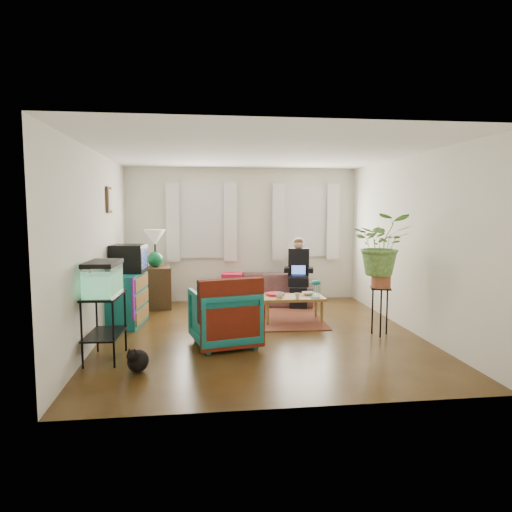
{
  "coord_description": "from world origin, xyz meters",
  "views": [
    {
      "loc": [
        -0.86,
        -6.44,
        1.82
      ],
      "look_at": [
        0.0,
        0.4,
        1.1
      ],
      "focal_mm": 32.0,
      "sensor_mm": 36.0,
      "label": 1
    }
  ],
  "objects": [
    {
      "name": "wall_front",
      "position": [
        0.0,
        -2.5,
        1.3
      ],
      "size": [
        4.5,
        0.01,
        2.6
      ],
      "primitive_type": "cube",
      "color": "silver",
      "rests_on": "floor"
    },
    {
      "name": "crt_tv",
      "position": [
        -1.96,
        0.87,
        1.04
      ],
      "size": [
        0.55,
        0.51,
        0.44
      ],
      "primitive_type": "cube",
      "rotation": [
        0.0,
        0.0,
        -0.11
      ],
      "color": "black",
      "rests_on": "dresser"
    },
    {
      "name": "table_lamp",
      "position": [
        -1.65,
        1.95,
        1.08
      ],
      "size": [
        0.43,
        0.43,
        0.69
      ],
      "primitive_type": null,
      "rotation": [
        0.0,
        0.0,
        0.12
      ],
      "color": "white",
      "rests_on": "side_table"
    },
    {
      "name": "wall_right",
      "position": [
        2.25,
        0.0,
        1.3
      ],
      "size": [
        0.01,
        5.0,
        2.6
      ],
      "primitive_type": "cube",
      "color": "silver",
      "rests_on": "floor"
    },
    {
      "name": "wall_left",
      "position": [
        -2.25,
        0.0,
        1.3
      ],
      "size": [
        0.01,
        5.0,
        2.6
      ],
      "primitive_type": "cube",
      "color": "silver",
      "rests_on": "floor"
    },
    {
      "name": "cup_b",
      "position": [
        0.67,
        0.5,
        0.45
      ],
      "size": [
        0.09,
        0.09,
        0.08
      ],
      "primitive_type": "imported",
      "rotation": [
        0.0,
        0.0,
        -0.02
      ],
      "color": "beige",
      "rests_on": "coffee_table"
    },
    {
      "name": "birdcage",
      "position": [
        0.97,
        0.52,
        0.55
      ],
      "size": [
        0.17,
        0.17,
        0.29
      ],
      "primitive_type": null,
      "rotation": [
        0.0,
        0.0,
        -0.02
      ],
      "color": "#115B6B",
      "rests_on": "coffee_table"
    },
    {
      "name": "window_right",
      "position": [
        1.25,
        2.48,
        1.55
      ],
      "size": [
        1.08,
        0.04,
        1.38
      ],
      "primitive_type": "cube",
      "color": "white",
      "rests_on": "wall_back"
    },
    {
      "name": "area_rug",
      "position": [
        0.13,
        0.86,
        0.01
      ],
      "size": [
        2.06,
        1.68,
        0.01
      ],
      "primitive_type": "cube",
      "rotation": [
        0.0,
        0.0,
        -0.04
      ],
      "color": "maroon",
      "rests_on": "floor"
    },
    {
      "name": "sofa",
      "position": [
        0.31,
        2.05,
        0.38
      ],
      "size": [
        2.06,
        1.16,
        0.76
      ],
      "primitive_type": "imported",
      "rotation": [
        0.0,
        0.0,
        -0.22
      ],
      "color": "brown",
      "rests_on": "floor"
    },
    {
      "name": "snack_tray",
      "position": [
        0.36,
        0.81,
        0.43
      ],
      "size": [
        0.31,
        0.31,
        0.04
      ],
      "primitive_type": "cylinder",
      "rotation": [
        0.0,
        0.0,
        -0.02
      ],
      "color": "#B21414",
      "rests_on": "coffee_table"
    },
    {
      "name": "wall_back",
      "position": [
        0.0,
        2.5,
        1.3
      ],
      "size": [
        4.5,
        0.01,
        2.6
      ],
      "primitive_type": "cube",
      "color": "silver",
      "rests_on": "floor"
    },
    {
      "name": "floor",
      "position": [
        0.0,
        0.0,
        0.0
      ],
      "size": [
        4.5,
        5.0,
        0.01
      ],
      "primitive_type": "cube",
      "color": "#4F2B14",
      "rests_on": "ground"
    },
    {
      "name": "armchair",
      "position": [
        -0.54,
        -0.48,
        0.42
      ],
      "size": [
        0.97,
        0.93,
        0.84
      ],
      "primitive_type": "imported",
      "rotation": [
        0.0,
        0.0,
        3.37
      ],
      "color": "#11516B",
      "rests_on": "floor"
    },
    {
      "name": "seated_person",
      "position": [
        1.0,
        1.9,
        0.58
      ],
      "size": [
        0.6,
        0.69,
        1.16
      ],
      "primitive_type": null,
      "rotation": [
        0.0,
        0.0,
        -0.22
      ],
      "color": "black",
      "rests_on": "sofa"
    },
    {
      "name": "bowl",
      "position": [
        0.9,
        0.75,
        0.43
      ],
      "size": [
        0.2,
        0.2,
        0.05
      ],
      "primitive_type": "imported",
      "rotation": [
        0.0,
        0.0,
        -0.02
      ],
      "color": "white",
      "rests_on": "coffee_table"
    },
    {
      "name": "aquarium_stand",
      "position": [
        -2.0,
        -0.89,
        0.4
      ],
      "size": [
        0.43,
        0.73,
        0.79
      ],
      "primitive_type": "cube",
      "rotation": [
        0.0,
        0.0,
        -0.05
      ],
      "color": "black",
      "rests_on": "floor"
    },
    {
      "name": "aquarium",
      "position": [
        -2.0,
        -0.89,
        1.0
      ],
      "size": [
        0.39,
        0.66,
        0.42
      ],
      "primitive_type": "cube",
      "rotation": [
        0.0,
        0.0,
        -0.05
      ],
      "color": "#7FD899",
      "rests_on": "aquarium_stand"
    },
    {
      "name": "curtains_left",
      "position": [
        -0.8,
        2.4,
        1.55
      ],
      "size": [
        1.36,
        0.06,
        1.5
      ],
      "primitive_type": "cube",
      "color": "white",
      "rests_on": "wall_back"
    },
    {
      "name": "plant_stand",
      "position": [
        1.71,
        -0.29,
        0.35
      ],
      "size": [
        0.37,
        0.37,
        0.7
      ],
      "primitive_type": "cube",
      "rotation": [
        0.0,
        0.0,
        -0.3
      ],
      "color": "black",
      "rests_on": "floor"
    },
    {
      "name": "cup_a",
      "position": [
        0.4,
        0.58,
        0.45
      ],
      "size": [
        0.11,
        0.11,
        0.09
      ],
      "primitive_type": "imported",
      "rotation": [
        0.0,
        0.0,
        -0.02
      ],
      "color": "white",
      "rests_on": "coffee_table"
    },
    {
      "name": "serape_throw",
      "position": [
        -0.46,
        -0.79,
        0.59
      ],
      "size": [
        0.86,
        0.38,
        0.69
      ],
      "primitive_type": "cube",
      "rotation": [
        0.0,
        0.0,
        0.23
      ],
      "color": "#9E0A0A",
      "rests_on": "armchair"
    },
    {
      "name": "dresser",
      "position": [
        -1.99,
        0.78,
        0.41
      ],
      "size": [
        0.55,
        0.95,
        0.82
      ],
      "primitive_type": "cube",
      "rotation": [
        0.0,
        0.0,
        -0.11
      ],
      "color": "navy",
      "rests_on": "floor"
    },
    {
      "name": "curtains_right",
      "position": [
        1.25,
        2.4,
        1.55
      ],
      "size": [
        1.36,
        0.06,
        1.5
      ],
      "primitive_type": "cube",
      "color": "white",
      "rests_on": "wall_back"
    },
    {
      "name": "side_table",
      "position": [
        -1.65,
        1.95,
        0.38
      ],
      "size": [
        0.58,
        0.58,
        0.76
      ],
      "primitive_type": "cube",
      "rotation": [
        0.0,
        0.0,
        0.12
      ],
      "color": "#372514",
      "rests_on": "floor"
    },
    {
      "name": "coffee_table",
      "position": [
        0.63,
        0.67,
        0.21
      ],
      "size": [
        1.0,
        0.56,
        0.41
      ],
      "primitive_type": "cube",
      "rotation": [
        0.0,
        0.0,
        -0.02
      ],
      "color": "brown",
      "rests_on": "floor"
    },
    {
      "name": "potted_plant",
      "position": [
        1.71,
        -0.29,
        1.18
      ],
      "size": [
        0.96,
        0.89,
        0.88
      ],
      "primitive_type": "imported",
      "rotation": [
        0.0,
        0.0,
        -0.3
      ],
      "color": "#599947",
      "rests_on": "plant_stand"
    },
    {
      "name": "window_left",
      "position": [
        -0.8,
        2.48,
        1.55
      ],
      "size": [
        1.08,
        0.04,
        1.38
      ],
      "primitive_type": "cube",
      "color": "white",
      "rests_on": "wall_back"
    },
    {
      "name": "black_cat",
      "position": [
        -1.55,
        -1.37,
        0.15
      ],
      "size": [
        0.31,
        0.41,
        0.31
      ],
      "primitive_type": "ellipsoid",
      "rotation": [
        0.0,
        0.0,
        -0.24
      ],
      "color": "black",
      "rests_on": "floor"
    },
    {
      "name": "picture_frame",
      "position": [
        -2.21,
        0.85,
        1.95
      ],
      "size": [
        0.04,
        0.32,
        0.4
      ],
      "primitive_type": "cube",
      "color": "#3D2616",
      "rests_on": "wall_left"
    },
    {
      "name": "ceiling",
      "position": [
        0.0,
        0.0,
        2.6
      ],
      "size": [
        4.5,
        5.0,
        0.01
      ],
      "primitive_type": "cube",
      "color": "white",
      "rests_on": "wall_back"
    }
  ]
}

